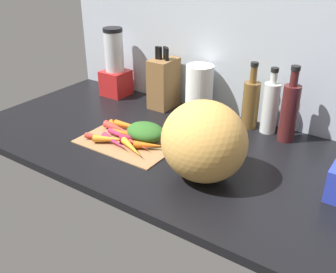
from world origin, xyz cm
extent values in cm
cube|color=black|center=(0.00, 0.00, -1.50)|extent=(170.00, 80.00, 3.00)
cube|color=#ADB7C1|center=(0.00, 38.50, 30.00)|extent=(170.00, 3.00, 60.00)
cube|color=#997047|center=(-17.68, -10.29, 0.40)|extent=(36.65, 22.46, 0.80)
cone|color=red|center=(-12.61, -10.96, 1.85)|extent=(15.41, 4.61, 2.09)
cone|color=red|center=(-25.81, -14.64, 1.92)|extent=(14.37, 6.06, 2.25)
cone|color=orange|center=(-28.15, -5.86, 1.82)|extent=(11.52, 10.50, 2.04)
cone|color=#B2264C|center=(-13.95, -7.35, 2.40)|extent=(13.02, 12.17, 3.20)
cone|color=#B2264C|center=(-19.45, -14.64, 1.99)|extent=(15.59, 6.49, 2.38)
cone|color=orange|center=(-7.13, -9.85, 2.23)|extent=(11.39, 7.77, 2.87)
cone|color=orange|center=(-21.30, -13.90, 2.26)|extent=(14.50, 9.42, 2.91)
cone|color=red|center=(-24.62, -5.85, 2.32)|extent=(16.90, 4.56, 3.04)
cone|color=orange|center=(-21.86, -1.14, 2.29)|extent=(16.95, 5.20, 2.98)
cone|color=orange|center=(-18.42, -6.39, 1.94)|extent=(15.82, 5.55, 2.28)
cone|color=#B2264C|center=(-20.31, -9.38, 1.95)|extent=(15.29, 4.66, 2.30)
cone|color=orange|center=(-11.46, -14.66, 2.18)|extent=(14.67, 8.88, 2.76)
ellipsoid|color=#2D6023|center=(-12.59, -4.70, 4.09)|extent=(15.57, 11.98, 6.59)
ellipsoid|color=gold|center=(17.88, -14.18, 13.09)|extent=(27.77, 25.78, 26.19)
cube|color=brown|center=(-27.35, 28.29, 11.17)|extent=(9.57, 13.71, 22.35)
cylinder|color=black|center=(-30.03, 27.16, 25.10)|extent=(1.81, 1.81, 5.50)
cylinder|color=black|center=(-28.69, 27.33, 25.10)|extent=(2.02, 2.02, 5.50)
cylinder|color=black|center=(-27.35, 29.28, 25.10)|extent=(1.43, 1.43, 5.50)
cylinder|color=black|center=(-26.01, 28.42, 25.10)|extent=(1.69, 1.69, 5.50)
cylinder|color=black|center=(-24.67, 27.08, 25.10)|extent=(1.61, 1.61, 5.50)
cube|color=red|center=(-55.72, 27.52, 6.13)|extent=(12.08, 12.08, 12.26)
cylinder|color=silver|center=(-55.72, 27.52, 21.68)|extent=(9.06, 9.06, 18.83)
cylinder|color=black|center=(-55.72, 27.52, 31.99)|extent=(9.24, 9.24, 1.80)
cylinder|color=white|center=(-9.42, 29.50, 11.11)|extent=(11.85, 11.85, 22.23)
cylinder|color=brown|center=(14.37, 30.03, 9.56)|extent=(6.69, 6.69, 19.12)
cylinder|color=brown|center=(14.37, 30.03, 22.42)|extent=(2.71, 2.71, 6.61)
cylinder|color=black|center=(14.37, 30.03, 26.52)|extent=(3.12, 3.12, 1.60)
cylinder|color=silver|center=(22.56, 30.13, 10.15)|extent=(6.37, 6.37, 20.30)
cylinder|color=silver|center=(22.56, 30.13, 22.64)|extent=(2.64, 2.64, 4.67)
cylinder|color=black|center=(22.56, 30.13, 25.78)|extent=(3.03, 3.03, 1.60)
cylinder|color=#471919|center=(31.08, 27.03, 11.02)|extent=(6.48, 6.48, 22.04)
cylinder|color=#471919|center=(31.08, 27.03, 24.96)|extent=(2.96, 2.96, 5.83)
cylinder|color=black|center=(31.08, 27.03, 28.67)|extent=(3.41, 3.41, 1.60)
camera|label=1|loc=(69.87, -109.66, 69.43)|focal=41.74mm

